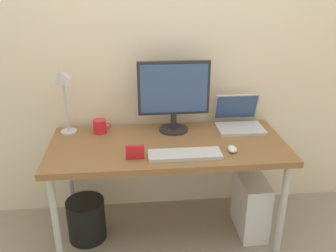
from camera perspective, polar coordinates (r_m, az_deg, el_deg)
The scene contains 12 objects.
ground_plane at distance 2.74m, azimuth -0.00°, elevation -16.11°, with size 6.00×6.00×0.00m, color gray.
back_wall at distance 2.56m, azimuth -0.88°, elevation 13.30°, with size 4.40×0.04×2.60m, color beige.
desk at distance 2.39m, azimuth -0.00°, elevation -3.97°, with size 1.53×0.67×0.71m.
monitor at distance 2.45m, azimuth 0.91°, elevation 5.23°, with size 0.49×0.20×0.49m.
laptop at distance 2.64m, azimuth 10.95°, elevation 1.04°, with size 0.32×0.28×0.22m.
desk_lamp at distance 2.46m, azimuth -16.15°, elevation 6.01°, with size 0.11×0.16×0.48m.
keyboard at distance 2.19m, azimuth 2.65°, elevation -4.48°, with size 0.44×0.14×0.02m, color #B2B2B7.
mouse at distance 2.28m, azimuth 10.01°, elevation -3.56°, with size 0.06×0.09×0.03m, color silver.
coffee_mug at distance 2.54m, azimuth -10.60°, elevation -0.06°, with size 0.12×0.09×0.09m.
photo_frame at distance 2.15m, azimuth -5.18°, elevation -4.06°, with size 0.11×0.02×0.09m, color red.
computer_tower at distance 2.70m, azimuth 12.79°, elevation -11.90°, with size 0.18×0.36×0.42m, color silver.
wastebasket at distance 2.66m, azimuth -12.63°, elevation -14.05°, with size 0.26×0.26×0.30m, color black.
Camera 1 is at (-0.21, -2.12, 1.73)m, focal length 38.98 mm.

